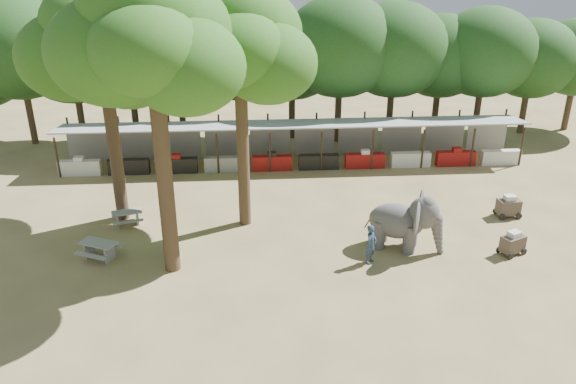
{
  "coord_description": "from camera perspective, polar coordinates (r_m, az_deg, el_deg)",
  "views": [
    {
      "loc": [
        -2.66,
        -18.36,
        12.25
      ],
      "look_at": [
        -1.0,
        5.0,
        2.0
      ],
      "focal_mm": 35.0,
      "sensor_mm": 36.0,
      "label": 1
    }
  ],
  "objects": [
    {
      "name": "backdrop_trees",
      "position": [
        38.06,
        0.01,
        13.44
      ],
      "size": [
        46.46,
        5.95,
        8.33
      ],
      "color": "#332316",
      "rests_on": "ground"
    },
    {
      "name": "yard_tree_center",
      "position": [
        21.06,
        -13.98,
        14.67
      ],
      "size": [
        7.1,
        6.9,
        12.04
      ],
      "color": "#332316",
      "rests_on": "ground"
    },
    {
      "name": "picnic_table_near",
      "position": [
        25.29,
        -18.65,
        -5.4
      ],
      "size": [
        1.99,
        1.92,
        0.78
      ],
      "rotation": [
        0.0,
        0.0,
        -0.43
      ],
      "color": "gray",
      "rests_on": "ground"
    },
    {
      "name": "ground",
      "position": [
        22.23,
        3.54,
        -9.85
      ],
      "size": [
        100.0,
        100.0,
        0.0
      ],
      "primitive_type": "plane",
      "color": "brown",
      "rests_on": "ground"
    },
    {
      "name": "yard_tree_left",
      "position": [
        26.67,
        -18.61,
        13.72
      ],
      "size": [
        7.1,
        6.9,
        11.02
      ],
      "color": "#332316",
      "rests_on": "ground"
    },
    {
      "name": "handler",
      "position": [
        23.74,
        8.43,
        -5.27
      ],
      "size": [
        0.71,
        0.76,
        1.75
      ],
      "primitive_type": "imported",
      "rotation": [
        0.0,
        0.0,
        0.95
      ],
      "color": "#26384C",
      "rests_on": "ground"
    },
    {
      "name": "yard_tree_back",
      "position": [
        24.83,
        -5.29,
        14.95
      ],
      "size": [
        7.1,
        6.9,
        11.36
      ],
      "color": "#332316",
      "rests_on": "ground"
    },
    {
      "name": "cart_back",
      "position": [
        29.62,
        21.49,
        -1.35
      ],
      "size": [
        1.2,
        0.82,
        1.14
      ],
      "rotation": [
        0.0,
        0.0,
        0.05
      ],
      "color": "#3C3029",
      "rests_on": "ground"
    },
    {
      "name": "vendor_stalls",
      "position": [
        34.16,
        0.62,
        4.73
      ],
      "size": [
        28.0,
        2.99,
        2.8
      ],
      "color": "#979B9F",
      "rests_on": "ground"
    },
    {
      "name": "cart_front",
      "position": [
        26.16,
        21.87,
        -4.82
      ],
      "size": [
        1.31,
        1.12,
        1.08
      ],
      "rotation": [
        0.0,
        0.0,
        0.43
      ],
      "color": "#3C3029",
      "rests_on": "ground"
    },
    {
      "name": "picnic_table_far",
      "position": [
        27.89,
        -16.03,
        -2.37
      ],
      "size": [
        1.67,
        1.57,
        0.7
      ],
      "rotation": [
        0.0,
        0.0,
        0.27
      ],
      "color": "gray",
      "rests_on": "ground"
    },
    {
      "name": "elephant",
      "position": [
        24.95,
        11.86,
        -2.95
      ],
      "size": [
        3.47,
        2.71,
        2.59
      ],
      "rotation": [
        0.0,
        0.0,
        -0.4
      ],
      "color": "#434041",
      "rests_on": "ground"
    }
  ]
}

